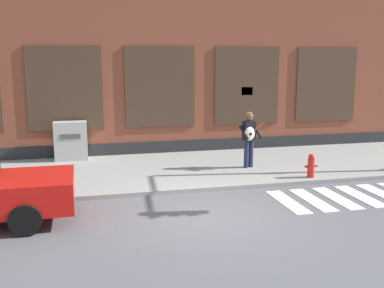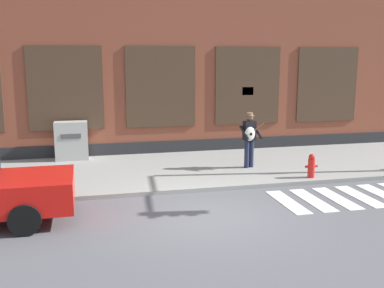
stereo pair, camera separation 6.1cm
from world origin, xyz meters
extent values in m
plane|color=#56565B|center=(0.00, 0.00, 0.00)|extent=(160.00, 160.00, 0.00)
cube|color=gray|center=(0.00, 4.19, 0.06)|extent=(28.00, 4.83, 0.12)
cube|color=brown|center=(0.00, 8.60, 3.87)|extent=(28.00, 4.00, 7.73)
cube|color=#28282B|center=(0.00, 6.58, 0.28)|extent=(28.00, 0.04, 0.55)
cube|color=#473323|center=(-3.30, 6.57, 2.53)|extent=(2.52, 0.06, 2.88)
cube|color=black|center=(-3.30, 6.56, 2.53)|extent=(2.40, 0.03, 2.76)
cube|color=#473323|center=(0.00, 6.57, 2.53)|extent=(2.52, 0.06, 2.88)
cube|color=black|center=(0.00, 6.56, 2.53)|extent=(2.40, 0.03, 2.76)
cube|color=#473323|center=(3.30, 6.57, 2.53)|extent=(2.52, 0.06, 2.88)
cube|color=black|center=(3.30, 6.56, 2.53)|extent=(2.40, 0.03, 2.76)
cube|color=#473323|center=(6.60, 6.57, 2.53)|extent=(2.52, 0.06, 2.88)
cube|color=black|center=(6.60, 6.56, 2.53)|extent=(2.40, 0.03, 2.76)
cube|color=yellow|center=(3.30, 6.55, 2.33)|extent=(0.44, 0.02, 0.30)
cube|color=silver|center=(2.17, 0.48, 0.01)|extent=(0.42, 1.90, 0.01)
cube|color=silver|center=(2.85, 0.48, 0.01)|extent=(0.42, 1.90, 0.01)
cube|color=silver|center=(3.54, 0.48, 0.01)|extent=(0.42, 1.90, 0.01)
cube|color=silver|center=(4.22, 0.48, 0.01)|extent=(0.42, 1.90, 0.01)
cube|color=silver|center=(4.90, 0.48, 0.01)|extent=(0.42, 1.90, 0.01)
cube|color=silver|center=(-3.03, 1.20, 0.74)|extent=(0.06, 0.24, 0.12)
cube|color=silver|center=(-3.02, 0.06, 0.74)|extent=(0.06, 0.24, 0.12)
cylinder|color=black|center=(-3.95, 1.50, 0.33)|extent=(0.66, 0.24, 0.66)
cylinder|color=black|center=(-3.94, -0.25, 0.33)|extent=(0.66, 0.24, 0.66)
cylinder|color=#1E233D|center=(2.42, 3.74, 0.56)|extent=(0.15, 0.15, 0.89)
cylinder|color=#1E233D|center=(2.25, 3.69, 0.56)|extent=(0.15, 0.15, 0.89)
cube|color=black|center=(2.33, 3.72, 1.31)|extent=(0.41, 0.28, 0.60)
sphere|color=brown|center=(2.33, 3.72, 1.72)|extent=(0.22, 0.22, 0.22)
cylinder|color=olive|center=(2.33, 3.72, 1.78)|extent=(0.28, 0.28, 0.02)
cylinder|color=olive|center=(2.33, 3.72, 1.83)|extent=(0.18, 0.18, 0.09)
cylinder|color=black|center=(2.59, 3.66, 1.27)|extent=(0.17, 0.52, 0.39)
cylinder|color=black|center=(2.11, 3.58, 1.27)|extent=(0.17, 0.52, 0.39)
ellipsoid|color=silver|center=(2.28, 3.53, 1.23)|extent=(0.37, 0.18, 0.44)
cylinder|color=black|center=(2.29, 3.47, 1.23)|extent=(0.09, 0.02, 0.09)
cylinder|color=brown|center=(2.54, 3.55, 1.41)|extent=(0.47, 0.11, 0.34)
cube|color=#ADADA8|center=(-3.18, 6.15, 0.78)|extent=(1.10, 0.52, 1.32)
cube|color=#4C4C4C|center=(-3.18, 5.88, 0.97)|extent=(0.66, 0.02, 0.16)
cylinder|color=red|center=(3.67, 2.13, 0.39)|extent=(0.20, 0.20, 0.55)
sphere|color=red|center=(3.67, 2.13, 0.73)|extent=(0.18, 0.18, 0.18)
cylinder|color=red|center=(3.53, 2.13, 0.45)|extent=(0.10, 0.07, 0.07)
cylinder|color=red|center=(3.81, 2.13, 0.45)|extent=(0.10, 0.07, 0.07)
camera|label=1|loc=(-2.69, -9.42, 3.54)|focal=42.00mm
camera|label=2|loc=(-2.63, -9.44, 3.54)|focal=42.00mm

